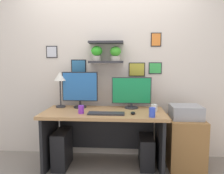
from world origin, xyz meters
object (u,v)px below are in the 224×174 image
object	(u,v)px
desk	(104,126)
water_cup	(152,112)
keyboard	(106,113)
computer_tower_right	(146,151)
monitor_right	(131,92)
computer_mouse	(133,113)
coffee_mug	(154,108)
desk_lamp	(60,80)
printer	(186,112)
computer_tower_left	(62,149)
drawer_cabinet	(185,143)
monitor_left	(80,89)
pen_cup	(81,109)

from	to	relation	value
desk	water_cup	world-z (taller)	water_cup
keyboard	computer_tower_right	xyz separation A→B (m)	(0.51, 0.23, -0.56)
monitor_right	computer_tower_right	world-z (taller)	monitor_right
computer_mouse	computer_tower_right	world-z (taller)	computer_mouse
keyboard	coffee_mug	distance (m)	0.62
desk_lamp	printer	world-z (taller)	desk_lamp
computer_mouse	desk_lamp	distance (m)	1.11
desk	keyboard	size ratio (longest dim) A/B	3.51
desk	computer_tower_right	bearing A→B (deg)	1.62
computer_mouse	coffee_mug	xyz separation A→B (m)	(0.27, 0.17, 0.03)
computer_tower_right	water_cup	bearing A→B (deg)	-85.02
printer	computer_tower_left	xyz separation A→B (m)	(-1.60, -0.10, -0.50)
drawer_cabinet	monitor_right	bearing A→B (deg)	169.38
computer_tower_right	desk_lamp	bearing A→B (deg)	173.05
desk_lamp	coffee_mug	distance (m)	1.32
monitor_right	computer_tower_left	size ratio (longest dim) A/B	1.12
coffee_mug	computer_tower_left	world-z (taller)	coffee_mug
monitor_left	computer_mouse	distance (m)	0.84
desk_lamp	keyboard	bearing A→B (deg)	-28.81
monitor_right	coffee_mug	bearing A→B (deg)	-32.54
drawer_cabinet	water_cup	bearing A→B (deg)	-144.17
desk	computer_tower_left	distance (m)	0.63
monitor_right	monitor_left	bearing A→B (deg)	-180.00
desk_lamp	printer	size ratio (longest dim) A/B	1.29
drawer_cabinet	computer_tower_left	size ratio (longest dim) A/B	1.37
desk	computer_mouse	bearing A→B (deg)	-26.96
computer_tower_right	keyboard	bearing A→B (deg)	-156.01
desk_lamp	drawer_cabinet	size ratio (longest dim) A/B	0.75
computer_mouse	monitor_left	bearing A→B (deg)	154.04
drawer_cabinet	monitor_left	bearing A→B (deg)	174.68
computer_mouse	computer_tower_left	xyz separation A→B (m)	(-0.92, 0.12, -0.53)
monitor_right	computer_mouse	xyz separation A→B (m)	(0.01, -0.35, -0.21)
keyboard	computer_mouse	size ratio (longest dim) A/B	4.89
desk_lamp	computer_tower_left	xyz separation A→B (m)	(0.07, -0.22, -0.90)
monitor_right	drawer_cabinet	distance (m)	0.96
keyboard	desk_lamp	distance (m)	0.85
desk	water_cup	distance (m)	0.71
monitor_left	computer_tower_right	xyz separation A→B (m)	(0.90, -0.15, -0.81)
monitor_left	water_cup	size ratio (longest dim) A/B	4.46
monitor_right	computer_mouse	world-z (taller)	monitor_right
monitor_right	pen_cup	world-z (taller)	monitor_right
coffee_mug	computer_tower_right	xyz separation A→B (m)	(-0.09, 0.03, -0.59)
monitor_right	pen_cup	size ratio (longest dim) A/B	5.32
monitor_right	coffee_mug	size ratio (longest dim) A/B	5.91
desk	monitor_left	distance (m)	0.61
monitor_left	desk_lamp	bearing A→B (deg)	-179.00
keyboard	coffee_mug	xyz separation A→B (m)	(0.59, 0.19, 0.04)
monitor_right	computer_tower_right	bearing A→B (deg)	-36.85
drawer_cabinet	desk	bearing A→B (deg)	-178.17
pen_cup	computer_tower_right	xyz separation A→B (m)	(0.82, 0.20, -0.60)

